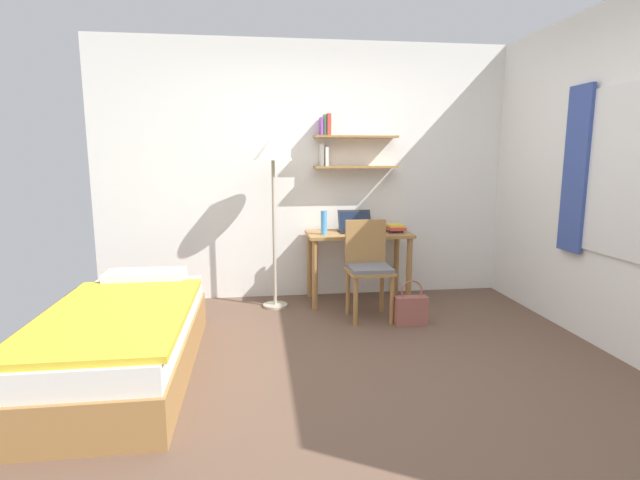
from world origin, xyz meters
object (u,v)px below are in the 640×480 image
object	(u,v)px
desk_chair	(368,264)
book_stack	(394,228)
desk	(358,246)
handbag	(411,309)
bed	(124,340)
water_bottle	(324,223)
laptop	(355,226)
standing_lamp	(273,159)

from	to	relation	value
desk_chair	book_stack	size ratio (longest dim) A/B	3.48
desk	handbag	distance (m)	0.93
bed	water_bottle	distance (m)	2.14
desk	water_bottle	xyz separation A→B (m)	(-0.36, -0.08, 0.25)
desk_chair	desk	bearing A→B (deg)	88.91
laptop	water_bottle	world-z (taller)	water_bottle
handbag	standing_lamp	bearing A→B (deg)	149.66
bed	desk_chair	distance (m)	2.14
standing_lamp	water_bottle	size ratio (longest dim) A/B	7.16
laptop	book_stack	xyz separation A→B (m)	(0.39, -0.07, -0.02)
desk_chair	book_stack	xyz separation A→B (m)	(0.38, 0.48, 0.26)
standing_lamp	water_bottle	xyz separation A→B (m)	(0.48, -0.00, -0.61)
bed	desk	xyz separation A→B (m)	(1.91, 1.43, 0.33)
book_stack	standing_lamp	bearing A→B (deg)	-176.69
desk	laptop	xyz separation A→B (m)	(-0.02, 0.06, 0.19)
bed	desk	bearing A→B (deg)	36.73
bed	laptop	size ratio (longest dim) A/B	5.58
bed	book_stack	xyz separation A→B (m)	(2.28, 1.42, 0.51)
book_stack	laptop	bearing A→B (deg)	170.17
desk	laptop	distance (m)	0.20
water_bottle	desk	bearing A→B (deg)	12.00
desk	book_stack	size ratio (longest dim) A/B	4.02
standing_lamp	book_stack	distance (m)	1.39
book_stack	water_bottle	bearing A→B (deg)	-174.37
bed	laptop	world-z (taller)	laptop
water_bottle	desk_chair	bearing A→B (deg)	-49.83
bed	desk	distance (m)	2.41
laptop	handbag	size ratio (longest dim) A/B	0.85
water_bottle	book_stack	world-z (taller)	water_bottle
standing_lamp	handbag	distance (m)	1.87
laptop	book_stack	distance (m)	0.40
laptop	book_stack	bearing A→B (deg)	-9.83
desk	desk_chair	bearing A→B (deg)	-91.09
laptop	book_stack	size ratio (longest dim) A/B	1.34
water_bottle	laptop	bearing A→B (deg)	22.35
water_bottle	handbag	bearing A→B (deg)	-45.02
desk_chair	handbag	world-z (taller)	desk_chair
book_stack	handbag	distance (m)	0.97
desk	handbag	bearing A→B (deg)	-67.08
desk	standing_lamp	xyz separation A→B (m)	(-0.84, -0.07, 0.86)
desk	laptop	bearing A→B (deg)	107.52
bed	desk_chair	size ratio (longest dim) A/B	2.16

